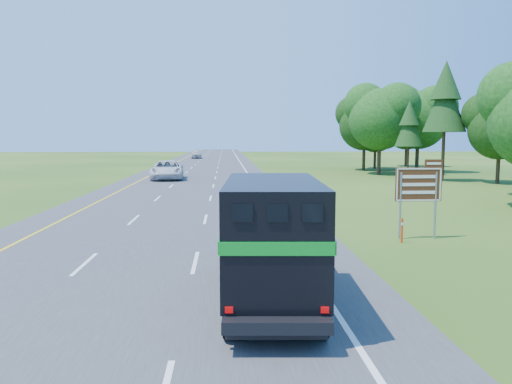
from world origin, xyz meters
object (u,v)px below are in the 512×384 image
Objects in this scene: horse_truck at (272,236)px; white_suv at (167,170)px; exit_sign at (419,188)px; far_car at (196,154)px.

horse_truck reaches higher than white_suv.
horse_truck is 2.18× the size of exit_sign.
exit_sign is (6.87, 7.65, 0.44)m from horse_truck.
exit_sign reaches higher than far_car.
white_suv is at bearing 103.93° from horse_truck.
white_suv is 33.89m from exit_sign.
far_car is 1.57× the size of exit_sign.
exit_sign is (13.93, -83.55, 1.23)m from far_car.
exit_sign reaches higher than horse_truck.
horse_truck is at bearing -89.50° from far_car.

